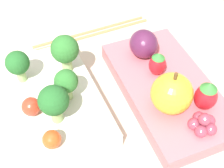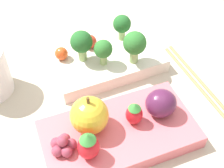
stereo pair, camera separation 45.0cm
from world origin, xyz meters
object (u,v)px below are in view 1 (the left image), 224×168
Objects in this scene: broccoli_floret_3 at (66,80)px; cherry_tomato_1 at (52,139)px; chopsticks_pair at (93,32)px; broccoli_floret_2 at (54,101)px; broccoli_floret_1 at (18,64)px; plum at (144,44)px; strawberry_0 at (206,96)px; apple at (172,93)px; strawberry_1 at (158,64)px; grape_cluster at (203,124)px; bento_box_savoury at (56,100)px; broccoli_floret_0 at (65,50)px; cherry_tomato_0 at (31,107)px; bento_box_fruit at (167,89)px.

cherry_tomato_1 is at bearing 157.99° from broccoli_floret_3.
broccoli_floret_2 is at bearing 155.97° from chopsticks_pair.
broccoli_floret_1 reaches higher than chopsticks_pair.
chopsticks_pair is (0.11, -0.12, -0.05)m from broccoli_floret_1.
strawberry_0 is at bearing -158.20° from plum.
broccoli_floret_2 is 0.15m from apple.
grape_cluster is at bearing -167.88° from strawberry_1.
broccoli_floret_3 reaches higher than bento_box_savoury.
cherry_tomato_1 is 0.49× the size of plum.
broccoli_floret_3 is at bearing -104.17° from bento_box_savoury.
cherry_tomato_1 is (-0.12, -0.03, -0.02)m from broccoli_floret_1.
cherry_tomato_1 is 0.20m from plum.
broccoli_floret_0 is 1.25× the size of broccoli_floret_3.
broccoli_floret_3 is 1.04× the size of plum.
broccoli_floret_0 is 2.63× the size of cherry_tomato_1.
bento_box_savoury is at bearing -53.12° from cherry_tomato_0.
grape_cluster is (-0.14, -0.21, -0.02)m from broccoli_floret_1.
chopsticks_pair is at bearing -22.83° from cherry_tomato_1.
bento_box_fruit is at bearing -81.25° from broccoli_floret_2.
bento_box_fruit is at bearing -159.89° from strawberry_1.
strawberry_0 is (-0.04, -0.22, 0.01)m from cherry_tomato_0.
broccoli_floret_2 reaches higher than strawberry_0.
strawberry_1 is (0.03, -0.18, 0.01)m from cherry_tomato_0.
broccoli_floret_0 is 1.20× the size of broccoli_floret_1.
bento_box_savoury is at bearing 75.83° from broccoli_floret_3.
broccoli_floret_1 reaches higher than strawberry_0.
plum reaches higher than bento_box_savoury.
broccoli_floret_3 reaches higher than strawberry_1.
grape_cluster is at bearing -146.84° from apple.
chopsticks_pair is (0.23, -0.10, -0.03)m from cherry_tomato_1.
cherry_tomato_0 is (0.02, 0.03, -0.02)m from broccoli_floret_2.
bento_box_fruit is at bearing -88.33° from cherry_tomato_0.
strawberry_1 is at bearing -4.22° from apple.
bento_box_fruit is at bearing -105.81° from broccoli_floret_1.
bento_box_savoury is 3.53× the size of broccoli_floret_0.
broccoli_floret_1 is 0.12m from cherry_tomato_1.
strawberry_1 reaches higher than bento_box_savoury.
apple is at bearing -117.31° from broccoli_floret_1.
broccoli_floret_0 is at bearing 65.57° from bento_box_fruit.
broccoli_floret_0 reaches higher than cherry_tomato_0.
apple is 0.31× the size of chopsticks_pair.
chopsticks_pair is (0.14, 0.07, -0.04)m from strawberry_1.
bento_box_fruit is at bearing 9.64° from grape_cluster.
cherry_tomato_1 is 0.18m from strawberry_1.
cherry_tomato_1 is (-0.08, 0.01, 0.02)m from bento_box_savoury.
cherry_tomato_0 is 0.23m from strawberry_0.
bento_box_savoury is 0.16m from plum.
bento_box_fruit is 1.13× the size of chopsticks_pair.
broccoli_floret_3 reaches higher than plum.
broccoli_floret_2 is at bearing -153.93° from broccoli_floret_1.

